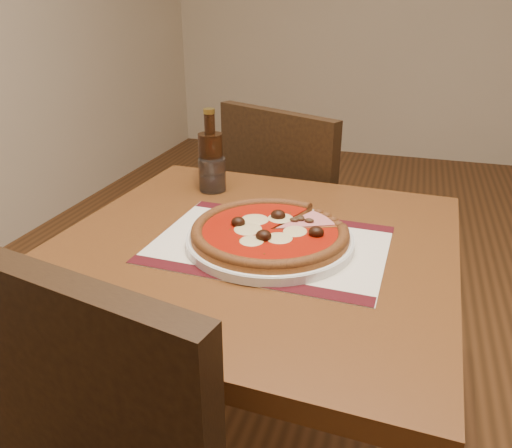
{
  "coord_description": "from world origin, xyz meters",
  "views": [
    {
      "loc": [
        -0.51,
        -1.21,
        1.21
      ],
      "look_at": [
        -0.79,
        -0.31,
        0.78
      ],
      "focal_mm": 35.0,
      "sensor_mm": 36.0,
      "label": 1
    }
  ],
  "objects_px": {
    "pizza": "(270,231)",
    "water_glass": "(212,175)",
    "chair_far": "(295,222)",
    "plate": "(270,240)",
    "bottle": "(211,158)",
    "table": "(253,283)"
  },
  "relations": [
    {
      "from": "table",
      "to": "plate",
      "type": "distance_m",
      "value": 0.12
    },
    {
      "from": "chair_far",
      "to": "table",
      "type": "bearing_deg",
      "value": 119.54
    },
    {
      "from": "table",
      "to": "water_glass",
      "type": "xyz_separation_m",
      "value": [
        -0.19,
        0.25,
        0.14
      ]
    },
    {
      "from": "water_glass",
      "to": "plate",
      "type": "bearing_deg",
      "value": -48.49
    },
    {
      "from": "pizza",
      "to": "plate",
      "type": "bearing_deg",
      "value": 51.46
    },
    {
      "from": "chair_far",
      "to": "bottle",
      "type": "distance_m",
      "value": 0.5
    },
    {
      "from": "water_glass",
      "to": "pizza",
      "type": "bearing_deg",
      "value": -48.51
    },
    {
      "from": "chair_far",
      "to": "water_glass",
      "type": "bearing_deg",
      "value": 94.5
    },
    {
      "from": "chair_far",
      "to": "water_glass",
      "type": "distance_m",
      "value": 0.49
    },
    {
      "from": "pizza",
      "to": "water_glass",
      "type": "bearing_deg",
      "value": 131.49
    },
    {
      "from": "pizza",
      "to": "bottle",
      "type": "relative_size",
      "value": 1.53
    },
    {
      "from": "chair_far",
      "to": "plate",
      "type": "bearing_deg",
      "value": 122.81
    },
    {
      "from": "chair_far",
      "to": "plate",
      "type": "distance_m",
      "value": 0.68
    },
    {
      "from": "chair_far",
      "to": "bottle",
      "type": "bearing_deg",
      "value": 92.36
    },
    {
      "from": "plate",
      "to": "pizza",
      "type": "relative_size",
      "value": 1.06
    },
    {
      "from": "table",
      "to": "bottle",
      "type": "xyz_separation_m",
      "value": [
        -0.2,
        0.27,
        0.18
      ]
    },
    {
      "from": "pizza",
      "to": "water_glass",
      "type": "height_order",
      "value": "water_glass"
    },
    {
      "from": "bottle",
      "to": "plate",
      "type": "bearing_deg",
      "value": -49.16
    },
    {
      "from": "water_glass",
      "to": "bottle",
      "type": "height_order",
      "value": "bottle"
    },
    {
      "from": "plate",
      "to": "bottle",
      "type": "height_order",
      "value": "bottle"
    },
    {
      "from": "bottle",
      "to": "water_glass",
      "type": "bearing_deg",
      "value": -61.22
    },
    {
      "from": "bottle",
      "to": "chair_far",
      "type": "bearing_deg",
      "value": 67.6
    }
  ]
}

